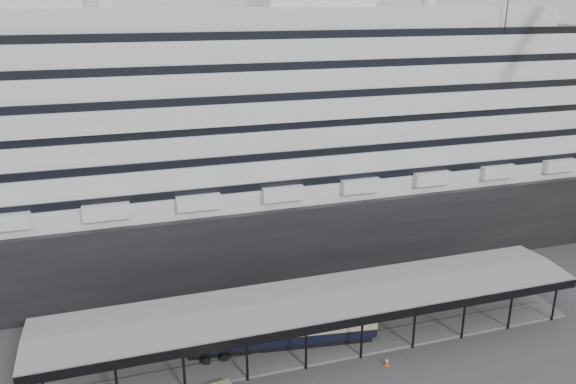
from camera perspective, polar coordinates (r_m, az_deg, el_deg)
name	(u,v)px	position (r m, az deg, el deg)	size (l,w,h in m)	color
ground	(337,368)	(56.89, 5.03, -17.42)	(200.00, 200.00, 0.00)	#3E3E41
cruise_ship	(253,118)	(77.87, -3.56, 7.53)	(130.00, 30.00, 43.90)	black
platform_canopy	(320,320)	(59.41, 3.22, -12.89)	(56.00, 9.18, 5.30)	slate
pullman_carriage	(281,327)	(58.27, -0.71, -13.55)	(19.71, 5.10, 19.19)	black
traffic_cone_right	(387,362)	(57.65, 10.01, -16.60)	(0.45, 0.45, 0.85)	#DA560C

